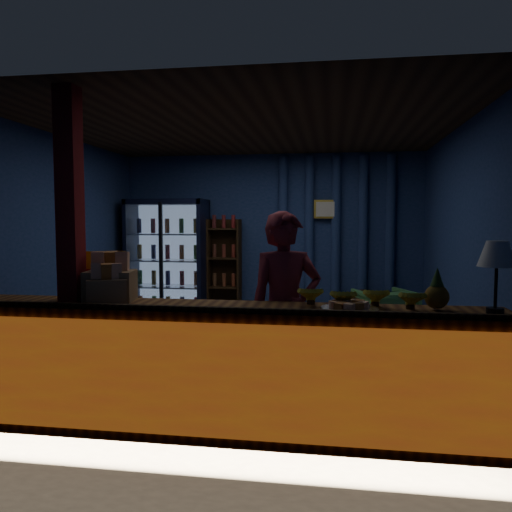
{
  "coord_description": "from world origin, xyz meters",
  "views": [
    {
      "loc": [
        0.95,
        -5.49,
        1.59
      ],
      "look_at": [
        0.14,
        -0.2,
        1.2
      ],
      "focal_mm": 35.0,
      "sensor_mm": 36.0,
      "label": 1
    }
  ],
  "objects_px": {
    "green_chair": "(385,313)",
    "shopkeeper": "(285,312)",
    "table_lamp": "(497,257)",
    "pastry_tray": "(350,308)"
  },
  "relations": [
    {
      "from": "pastry_tray",
      "to": "table_lamp",
      "type": "distance_m",
      "value": 1.05
    },
    {
      "from": "green_chair",
      "to": "pastry_tray",
      "type": "distance_m",
      "value": 3.5
    },
    {
      "from": "shopkeeper",
      "to": "green_chair",
      "type": "bearing_deg",
      "value": 49.02
    },
    {
      "from": "shopkeeper",
      "to": "pastry_tray",
      "type": "height_order",
      "value": "shopkeeper"
    },
    {
      "from": "green_chair",
      "to": "table_lamp",
      "type": "bearing_deg",
      "value": 72.68
    },
    {
      "from": "shopkeeper",
      "to": "pastry_tray",
      "type": "bearing_deg",
      "value": -66.59
    },
    {
      "from": "green_chair",
      "to": "shopkeeper",
      "type": "bearing_deg",
      "value": 45.18
    },
    {
      "from": "shopkeeper",
      "to": "table_lamp",
      "type": "height_order",
      "value": "shopkeeper"
    },
    {
      "from": "shopkeeper",
      "to": "green_chair",
      "type": "xyz_separation_m",
      "value": [
        1.09,
        2.86,
        -0.51
      ]
    },
    {
      "from": "green_chair",
      "to": "table_lamp",
      "type": "relative_size",
      "value": 1.44
    }
  ]
}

